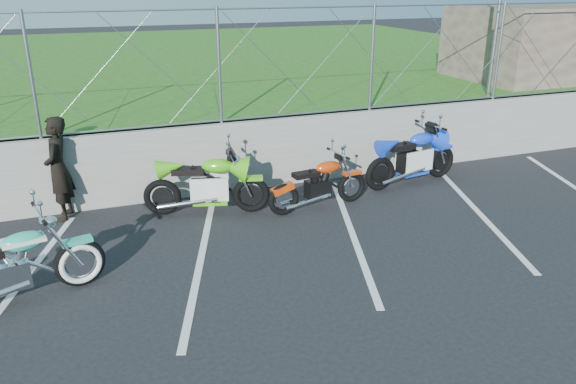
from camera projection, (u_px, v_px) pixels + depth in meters
name	position (u px, v px, depth m)	size (l,w,h in m)	color
ground	(219.00, 291.00, 7.15)	(90.00, 90.00, 0.00)	black
retaining_wall	(168.00, 163.00, 9.98)	(30.00, 0.22, 1.30)	slate
grass_field	(118.00, 77.00, 18.71)	(30.00, 20.00, 1.30)	#245316
stone_building	(554.00, 41.00, 14.66)	(5.00, 3.00, 1.80)	brown
chain_link_fence	(161.00, 70.00, 9.39)	(28.00, 0.03, 2.00)	gray
sign_pole	(497.00, 25.00, 11.95)	(0.08, 0.08, 3.00)	gray
parking_lines	(280.00, 243.00, 8.42)	(18.29, 4.31, 0.01)	silver
cruiser_turquoise	(13.00, 270.00, 6.73)	(2.21, 0.74, 1.11)	black
naked_orange	(320.00, 186.00, 9.60)	(1.90, 0.65, 0.95)	black
sportbike_green	(208.00, 187.00, 9.36)	(2.06, 0.82, 1.09)	black
sportbike_blue	(413.00, 159.00, 10.75)	(2.16, 0.77, 1.13)	black
person_standing	(58.00, 169.00, 9.04)	(0.62, 0.41, 1.71)	black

